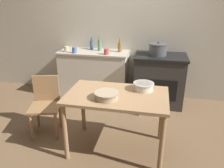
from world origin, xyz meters
The scene contains 16 objects.
ground_plane centered at (0.00, 0.00, 0.00)m, with size 14.00×14.00×0.00m, color brown.
wall_back centered at (0.00, 1.58, 1.27)m, with size 8.00×0.07×2.55m.
counter_cabinet centered at (-0.50, 1.29, 0.45)m, with size 1.29×0.56×0.89m.
stove centered at (0.71, 1.24, 0.45)m, with size 0.88×0.65×0.90m.
work_table centered at (0.22, -0.21, 0.66)m, with size 1.19×0.73×0.76m.
chair centered at (-0.84, -0.01, 0.44)m, with size 0.49×0.49×0.81m.
flour_sack centered at (0.56, 0.75, 0.18)m, with size 0.26×0.18×0.36m, color beige.
stock_pot centered at (0.65, 1.24, 1.00)m, with size 0.31×0.31×0.22m.
mixing_bowl_large centered at (0.51, -0.01, 0.81)m, with size 0.25×0.25×0.09m.
mixing_bowl_small centered at (0.13, -0.34, 0.81)m, with size 0.29×0.29×0.08m.
bottle_far_left centered at (-0.59, 1.46, 0.98)m, with size 0.07×0.07×0.22m.
bottle_left centered at (-0.03, 1.35, 0.99)m, with size 0.08×0.08×0.23m.
bottle_mid_left centered at (-0.41, 1.37, 1.00)m, with size 0.06×0.06×0.26m.
cup_center_left centered at (-0.80, 1.10, 0.95)m, with size 0.09×0.09×0.10m, color #4C6B99.
cup_center centered at (-0.98, 1.17, 0.94)m, with size 0.08×0.08×0.10m, color beige.
cup_center_right centered at (-0.22, 1.11, 0.95)m, with size 0.09×0.09×0.10m, color #B74C42.
Camera 1 is at (0.65, -2.50, 1.83)m, focal length 35.00 mm.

